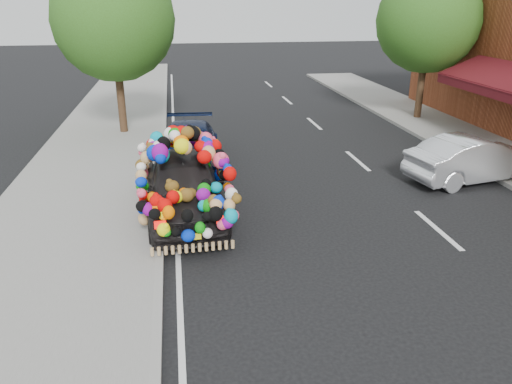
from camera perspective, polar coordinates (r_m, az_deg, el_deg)
ground at (r=10.37m, az=2.24°, el=-5.71°), size 100.00×100.00×0.00m
sidewalk at (r=10.45m, az=-21.73°, el=-6.74°), size 4.00×60.00×0.12m
kerb at (r=10.17m, az=-10.92°, el=-6.25°), size 0.15×60.00×0.13m
lane_markings at (r=11.57m, az=20.04°, el=-4.04°), size 6.00×50.00×0.01m
tree_near_sidewalk at (r=18.66m, az=-16.00°, el=18.40°), size 4.20×4.20×6.13m
tree_far_b at (r=21.48m, az=19.10°, el=18.00°), size 4.00×4.00×5.90m
plush_art_car at (r=11.32m, az=-8.36°, el=2.33°), size 2.25×4.52×2.09m
navy_sedan at (r=14.82m, az=-7.66°, el=5.09°), size 2.01×4.40×1.25m
silver_hatchback at (r=14.84m, az=23.63°, el=3.49°), size 3.96×2.02×1.24m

